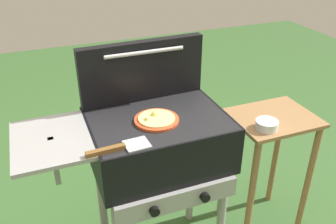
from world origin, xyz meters
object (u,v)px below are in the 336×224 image
Objects in this scene: grill at (156,145)px; topping_bowl_near at (267,125)px; pizza_cheese at (156,119)px; spatula at (119,148)px; prep_table at (268,151)px.

grill reaches higher than topping_bowl_near.
pizza_cheese is (-0.00, -0.02, 0.15)m from grill.
spatula is at bearing -143.79° from pizza_cheese.
grill is at bearing 39.35° from spatula.
grill is at bearing -179.63° from prep_table.
topping_bowl_near is (0.56, -0.07, -0.12)m from pizza_cheese.
topping_bowl_near is at bearing -140.73° from prep_table.
pizza_cheese is 0.27m from spatula.
pizza_cheese is at bearing 36.21° from spatula.
spatula reaches higher than topping_bowl_near.
prep_table is (0.68, 0.03, -0.36)m from pizza_cheese.
topping_bowl_near is (0.56, -0.09, 0.04)m from grill.
topping_bowl_near reaches higher than prep_table.
prep_table is at bearing 2.15° from pizza_cheese.
pizza_cheese is at bearing -96.60° from grill.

